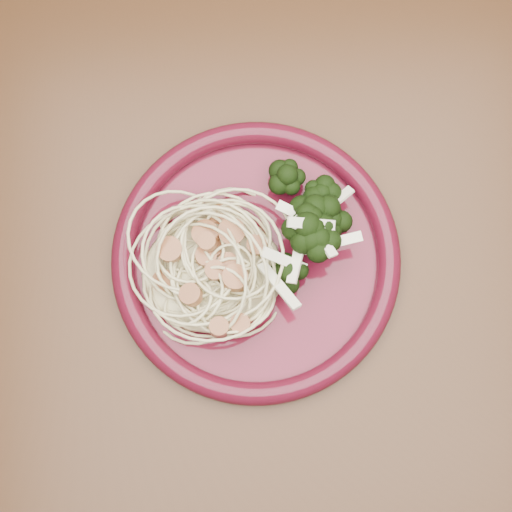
% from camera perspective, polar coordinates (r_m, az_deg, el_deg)
% --- Properties ---
extents(dining_table, '(1.20, 0.80, 0.75)m').
position_cam_1_polar(dining_table, '(0.73, -9.29, -4.35)').
color(dining_table, '#472814').
rests_on(dining_table, ground).
extents(dinner_plate, '(0.31, 0.31, 0.02)m').
position_cam_1_polar(dinner_plate, '(0.62, -0.00, -0.21)').
color(dinner_plate, '#540F1F').
rests_on(dinner_plate, dining_table).
extents(spaghetti_pile, '(0.15, 0.14, 0.03)m').
position_cam_1_polar(spaghetti_pile, '(0.61, -3.54, -1.17)').
color(spaghetti_pile, beige).
rests_on(spaghetti_pile, dinner_plate).
extents(scallop_cluster, '(0.14, 0.14, 0.04)m').
position_cam_1_polar(scallop_cluster, '(0.58, -3.73, -0.54)').
color(scallop_cluster, '#AC6D42').
rests_on(scallop_cluster, spaghetti_pile).
extents(broccoli_pile, '(0.11, 0.15, 0.05)m').
position_cam_1_polar(broccoli_pile, '(0.61, 4.34, 1.58)').
color(broccoli_pile, black).
rests_on(broccoli_pile, dinner_plate).
extents(onion_garnish, '(0.08, 0.10, 0.05)m').
position_cam_1_polar(onion_garnish, '(0.58, 4.55, 2.27)').
color(onion_garnish, white).
rests_on(onion_garnish, broccoli_pile).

